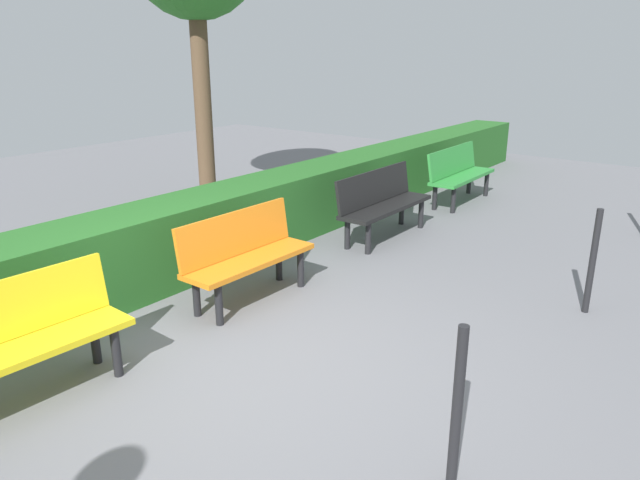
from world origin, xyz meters
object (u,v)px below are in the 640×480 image
object	(u,v)px
bench_black	(382,201)
bench_orange	(245,252)
bench_green	(459,172)
bench_yellow	(13,338)

from	to	relation	value
bench_black	bench_orange	distance (m)	2.49
bench_green	bench_orange	world-z (taller)	same
bench_black	bench_yellow	xyz separation A→B (m)	(4.71, -0.04, -0.00)
bench_black	bench_green	bearing A→B (deg)	179.53
bench_green	bench_orange	size ratio (longest dim) A/B	1.12
bench_green	bench_orange	distance (m)	4.76
bench_black	bench_yellow	world-z (taller)	same
bench_orange	bench_black	bearing A→B (deg)	-179.35
bench_yellow	bench_green	bearing A→B (deg)	-177.66
bench_orange	bench_yellow	size ratio (longest dim) A/B	0.93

